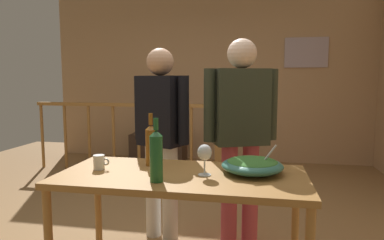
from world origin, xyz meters
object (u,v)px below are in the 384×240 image
(tv_console, at_px, (158,148))
(mug_white, at_px, (99,162))
(serving_table, at_px, (182,185))
(wine_bottle_amber, at_px, (151,144))
(framed_picture, at_px, (306,52))
(stair_railing, at_px, (153,130))
(salad_bowl, at_px, (252,165))
(flat_screen_tv, at_px, (158,122))
(wine_glass, at_px, (205,154))
(person_standing_right, at_px, (241,125))
(person_standing_left, at_px, (161,129))
(wine_bottle_green, at_px, (156,155))

(tv_console, bearing_deg, mug_white, -79.86)
(tv_console, height_order, mug_white, mug_white)
(tv_console, distance_m, serving_table, 3.63)
(wine_bottle_amber, bearing_deg, serving_table, -33.78)
(framed_picture, xyz_separation_m, stair_railing, (-2.22, -1.02, -1.15))
(stair_railing, xyz_separation_m, tv_console, (-0.13, 0.73, -0.41))
(salad_bowl, bearing_deg, flat_screen_tv, 115.88)
(wine_glass, distance_m, person_standing_right, 0.73)
(framed_picture, relative_size, person_standing_left, 0.41)
(tv_console, xyz_separation_m, serving_table, (1.16, -3.40, 0.47))
(serving_table, distance_m, salad_bowl, 0.46)
(serving_table, xyz_separation_m, wine_bottle_amber, (-0.25, 0.17, 0.22))
(person_standing_right, bearing_deg, person_standing_left, -21.79)
(salad_bowl, bearing_deg, tv_console, 115.67)
(tv_console, bearing_deg, serving_table, -71.21)
(wine_glass, height_order, wine_bottle_amber, wine_bottle_amber)
(serving_table, distance_m, wine_bottle_green, 0.32)
(wine_glass, xyz_separation_m, person_standing_left, (-0.48, 0.70, 0.04))
(salad_bowl, bearing_deg, stair_railing, 119.44)
(wine_glass, bearing_deg, serving_table, 175.08)
(tv_console, distance_m, mug_white, 3.51)
(person_standing_left, bearing_deg, stair_railing, -48.94)
(tv_console, xyz_separation_m, wine_bottle_amber, (0.91, -3.24, 0.69))
(serving_table, xyz_separation_m, person_standing_right, (0.33, 0.69, 0.30))
(wine_bottle_green, bearing_deg, wine_glass, 35.61)
(stair_railing, bearing_deg, serving_table, -69.05)
(mug_white, bearing_deg, flat_screen_tv, 100.23)
(flat_screen_tv, height_order, salad_bowl, salad_bowl)
(salad_bowl, xyz_separation_m, wine_bottle_amber, (-0.68, 0.07, 0.09))
(wine_glass, relative_size, wine_bottle_green, 0.52)
(wine_glass, bearing_deg, stair_railing, 113.53)
(framed_picture, distance_m, wine_bottle_green, 4.19)
(framed_picture, relative_size, wine_glass, 3.44)
(wine_bottle_green, bearing_deg, tv_console, 106.32)
(flat_screen_tv, height_order, wine_bottle_amber, wine_bottle_amber)
(tv_console, height_order, serving_table, serving_table)
(serving_table, relative_size, salad_bowl, 4.00)
(stair_railing, height_order, tv_console, stair_railing)
(serving_table, bearing_deg, wine_bottle_green, -118.61)
(framed_picture, height_order, flat_screen_tv, framed_picture)
(flat_screen_tv, distance_m, person_standing_right, 3.09)
(flat_screen_tv, distance_m, wine_bottle_green, 3.73)
(wine_bottle_amber, bearing_deg, mug_white, -150.55)
(framed_picture, xyz_separation_m, person_standing_right, (-0.87, -3.00, -0.79))
(mug_white, relative_size, person_standing_left, 0.07)
(flat_screen_tv, bearing_deg, stair_railing, -79.11)
(stair_railing, xyz_separation_m, wine_glass, (1.17, -2.69, 0.27))
(framed_picture, bearing_deg, wine_bottle_green, -108.55)
(framed_picture, height_order, stair_railing, framed_picture)
(flat_screen_tv, bearing_deg, person_standing_left, -72.85)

